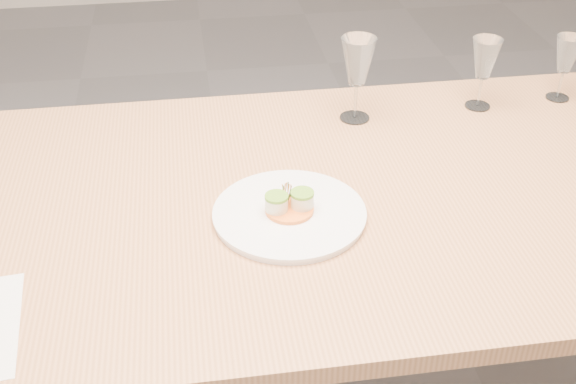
{
  "coord_description": "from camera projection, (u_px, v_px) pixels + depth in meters",
  "views": [
    {
      "loc": [
        -0.1,
        -1.28,
        1.63
      ],
      "look_at": [
        0.08,
        -0.06,
        0.8
      ],
      "focal_mm": 45.0,
      "sensor_mm": 36.0,
      "label": 1
    }
  ],
  "objects": [
    {
      "name": "dining_table",
      "position": [
        247.0,
        223.0,
        1.6
      ],
      "size": [
        2.4,
        1.0,
        0.75
      ],
      "color": "tan",
      "rests_on": "ground"
    },
    {
      "name": "wine_glass_2",
      "position": [
        485.0,
        60.0,
        1.84
      ],
      "size": [
        0.08,
        0.08,
        0.19
      ],
      "color": "white",
      "rests_on": "dining_table"
    },
    {
      "name": "wine_glass_3",
      "position": [
        567.0,
        56.0,
        1.89
      ],
      "size": [
        0.07,
        0.07,
        0.18
      ],
      "color": "white",
      "rests_on": "dining_table"
    },
    {
      "name": "dinner_plate",
      "position": [
        290.0,
        212.0,
        1.49
      ],
      "size": [
        0.32,
        0.32,
        0.08
      ],
      "rotation": [
        0.0,
        0.0,
        0.25
      ],
      "color": "white",
      "rests_on": "dining_table"
    },
    {
      "name": "wine_glass_1",
      "position": [
        358.0,
        63.0,
        1.77
      ],
      "size": [
        0.09,
        0.09,
        0.22
      ],
      "color": "white",
      "rests_on": "dining_table"
    }
  ]
}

